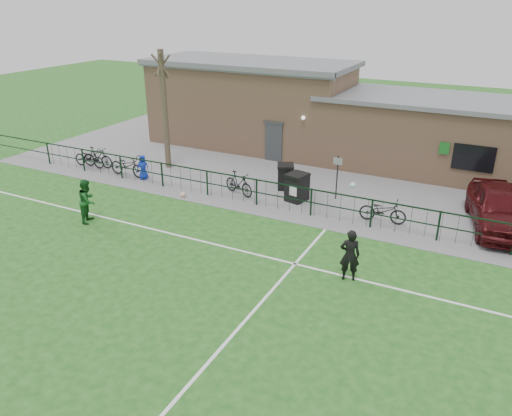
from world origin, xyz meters
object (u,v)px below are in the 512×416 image
at_px(bicycle_e, 383,211).
at_px(ball_ground, 183,195).
at_px(wheelie_bin_left, 285,177).
at_px(bicycle_b, 98,157).
at_px(bare_tree, 165,111).
at_px(bicycle_d, 239,183).
at_px(wheelie_bin_right, 297,188).
at_px(car_maroon, 499,207).
at_px(outfield_player, 88,201).
at_px(bicycle_c, 127,166).
at_px(spectator_child, 143,167).
at_px(sign_post, 337,178).
at_px(bicycle_a, 89,158).

xyz_separation_m(bicycle_e, ball_ground, (-8.66, -1.38, -0.38)).
xyz_separation_m(wheelie_bin_left, bicycle_b, (-10.03, -1.66, 0.00)).
xyz_separation_m(bare_tree, bicycle_d, (5.23, -1.78, -2.45)).
height_order(wheelie_bin_left, wheelie_bin_right, wheelie_bin_right).
height_order(bicycle_b, bicycle_d, bicycle_b).
xyz_separation_m(car_maroon, outfield_player, (-14.62, -6.75, 0.03)).
relative_size(car_maroon, ball_ground, 20.03).
height_order(wheelie_bin_left, bicycle_e, wheelie_bin_left).
relative_size(bicycle_b, outfield_player, 1.02).
bearing_deg(ball_ground, outfield_player, -115.95).
distance_m(wheelie_bin_right, bicycle_d, 2.68).
height_order(wheelie_bin_right, bicycle_c, wheelie_bin_right).
bearing_deg(bicycle_c, bicycle_b, 81.31).
relative_size(bicycle_b, spectator_child, 1.49).
xyz_separation_m(sign_post, outfield_player, (-8.08, -6.73, -0.14)).
height_order(bicycle_b, ball_ground, bicycle_b).
xyz_separation_m(wheelie_bin_right, outfield_player, (-6.60, -5.77, 0.28)).
height_order(wheelie_bin_right, sign_post, sign_post).
bearing_deg(bicycle_d, ball_ground, 143.68).
distance_m(wheelie_bin_left, wheelie_bin_right, 1.58).
bearing_deg(bicycle_c, wheelie_bin_left, -75.40).
distance_m(bicycle_e, outfield_player, 11.75).
relative_size(bare_tree, bicycle_c, 2.91).
distance_m(wheelie_bin_left, bicycle_b, 10.17).
distance_m(bicycle_a, outfield_player, 7.14).
bearing_deg(outfield_player, bicycle_e, -85.96).
distance_m(car_maroon, bicycle_c, 16.93).
bearing_deg(wheelie_bin_left, car_maroon, -26.13).
xyz_separation_m(wheelie_bin_left, sign_post, (2.55, -0.20, 0.46)).
relative_size(wheelie_bin_left, wheelie_bin_right, 0.93).
height_order(sign_post, spectator_child, sign_post).
xyz_separation_m(wheelie_bin_left, bicycle_e, (4.99, -1.72, -0.05)).
xyz_separation_m(wheelie_bin_right, bicycle_c, (-8.81, -0.84, -0.04)).
distance_m(bare_tree, bicycle_b, 4.41).
bearing_deg(bicycle_a, bicycle_d, -90.58).
bearing_deg(spectator_child, sign_post, -11.72).
bearing_deg(ball_ground, spectator_child, 160.40).
bearing_deg(bicycle_a, wheelie_bin_right, -88.10).
bearing_deg(car_maroon, bicycle_b, 171.69).
distance_m(outfield_player, ball_ground, 4.32).
bearing_deg(car_maroon, spectator_child, 173.83).
height_order(wheelie_bin_right, outfield_player, outfield_player).
relative_size(car_maroon, bicycle_b, 2.72).
height_order(wheelie_bin_right, spectator_child, spectator_child).
bearing_deg(bicycle_e, bare_tree, 77.22).
relative_size(bicycle_b, bicycle_e, 0.98).
distance_m(car_maroon, bicycle_d, 10.76).
relative_size(bicycle_c, spectator_child, 1.70).
relative_size(sign_post, ball_ground, 8.15).
height_order(spectator_child, outfield_player, outfield_player).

